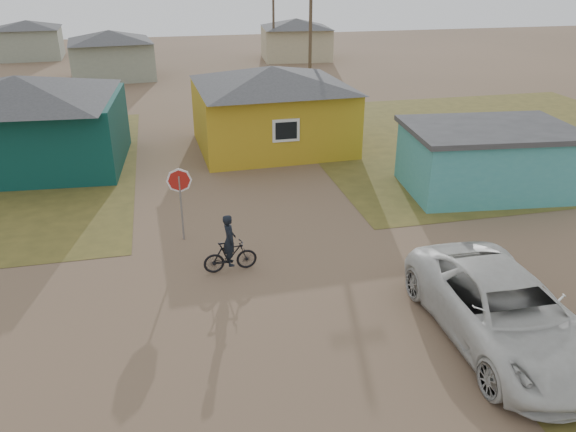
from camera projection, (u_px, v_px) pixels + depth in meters
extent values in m
plane|color=brown|center=(285.00, 310.00, 14.67)|extent=(120.00, 120.00, 0.00)
cube|color=brown|center=(494.00, 137.00, 29.05)|extent=(20.00, 18.00, 0.00)
cube|color=#09332E|center=(26.00, 134.00, 24.30)|extent=(8.40, 6.54, 3.00)
pyramid|color=#323335|center=(17.00, 87.00, 23.47)|extent=(8.93, 7.08, 1.00)
cube|color=#B7911C|center=(272.00, 117.00, 26.98)|extent=(7.21, 6.24, 3.00)
pyramid|color=#323335|center=(272.00, 76.00, 26.17)|extent=(7.72, 6.76, 0.90)
cube|color=silver|center=(286.00, 130.00, 24.23)|extent=(1.20, 0.06, 1.00)
cube|color=black|center=(286.00, 131.00, 24.20)|extent=(0.95, 0.04, 0.75)
cube|color=teal|center=(486.00, 161.00, 21.87)|extent=(6.39, 4.61, 2.40)
cube|color=#323335|center=(491.00, 129.00, 21.33)|extent=(6.71, 4.93, 0.20)
cube|color=gray|center=(112.00, 60.00, 43.03)|extent=(6.49, 5.60, 2.80)
pyramid|color=#323335|center=(109.00, 35.00, 42.28)|extent=(7.04, 6.15, 0.80)
cube|color=tan|center=(296.00, 43.00, 51.61)|extent=(6.41, 5.50, 2.80)
pyramid|color=#323335|center=(296.00, 23.00, 50.86)|extent=(6.95, 6.05, 0.80)
cube|color=gray|center=(30.00, 43.00, 52.06)|extent=(5.75, 5.28, 2.70)
pyramid|color=#323335|center=(26.00, 24.00, 51.36)|extent=(6.28, 5.81, 0.70)
cylinder|color=#4F3E2F|center=(310.00, 40.00, 33.85)|extent=(0.20, 0.20, 8.00)
cylinder|color=#4F3E2F|center=(273.00, 16.00, 48.24)|extent=(0.20, 0.20, 8.00)
cylinder|color=gray|center=(181.00, 208.00, 17.96)|extent=(0.06, 0.06, 2.21)
imported|color=black|center=(230.00, 256.00, 16.36)|extent=(1.61, 0.55, 0.95)
imported|color=black|center=(229.00, 240.00, 16.14)|extent=(0.41, 0.59, 1.56)
imported|color=silver|center=(505.00, 311.00, 13.16)|extent=(2.89, 6.09, 1.68)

